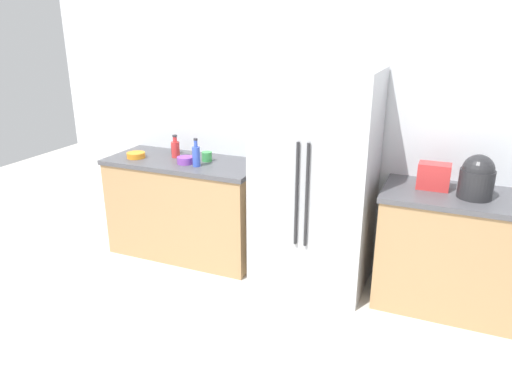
# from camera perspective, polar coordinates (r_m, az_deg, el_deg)

# --- Properties ---
(ground_plane) EXTENTS (10.56, 10.56, 0.00)m
(ground_plane) POSITION_cam_1_polar(r_m,az_deg,el_deg) (3.27, -4.51, -21.27)
(ground_plane) COLOR beige
(kitchen_back_panel) EXTENTS (5.28, 0.10, 2.97)m
(kitchen_back_panel) POSITION_cam_1_polar(r_m,az_deg,el_deg) (4.24, 6.62, 10.69)
(kitchen_back_panel) COLOR silver
(kitchen_back_panel) RESTS_ON ground_plane
(counter_left) EXTENTS (1.45, 0.65, 0.94)m
(counter_left) POSITION_cam_1_polar(r_m,az_deg,el_deg) (4.61, -8.29, -1.80)
(counter_left) COLOR tan
(counter_left) RESTS_ON ground_plane
(counter_right) EXTENTS (1.44, 0.65, 0.94)m
(counter_right) POSITION_cam_1_polar(r_m,az_deg,el_deg) (4.02, 24.66, -6.81)
(counter_right) COLOR tan
(counter_right) RESTS_ON ground_plane
(refrigerator) EXTENTS (0.93, 0.72, 1.81)m
(refrigerator) POSITION_cam_1_polar(r_m,az_deg,el_deg) (3.94, 7.07, 1.26)
(refrigerator) COLOR #B2B5BA
(refrigerator) RESTS_ON ground_plane
(toaster) EXTENTS (0.23, 0.14, 0.20)m
(toaster) POSITION_cam_1_polar(r_m,az_deg,el_deg) (3.86, 20.43, 1.78)
(toaster) COLOR red
(toaster) RESTS_ON counter_right
(rice_cooker) EXTENTS (0.24, 0.24, 0.32)m
(rice_cooker) POSITION_cam_1_polar(r_m,az_deg,el_deg) (3.76, 24.86, 1.60)
(rice_cooker) COLOR #262628
(rice_cooker) RESTS_ON counter_right
(bottle_a) EXTENTS (0.08, 0.08, 0.21)m
(bottle_a) POSITION_cam_1_polar(r_m,az_deg,el_deg) (4.55, -9.58, 5.15)
(bottle_a) COLOR red
(bottle_a) RESTS_ON counter_left
(bottle_b) EXTENTS (0.07, 0.07, 0.25)m
(bottle_b) POSITION_cam_1_polar(r_m,az_deg,el_deg) (4.23, -7.15, 4.35)
(bottle_b) COLOR blue
(bottle_b) RESTS_ON counter_left
(cup_a) EXTENTS (0.09, 0.09, 0.09)m
(cup_a) POSITION_cam_1_polar(r_m,az_deg,el_deg) (4.39, -5.88, 4.24)
(cup_a) COLOR green
(cup_a) RESTS_ON counter_left
(cup_b) EXTENTS (0.07, 0.07, 0.09)m
(cup_b) POSITION_cam_1_polar(r_m,az_deg,el_deg) (4.69, -9.67, 5.04)
(cup_b) COLOR black
(cup_b) RESTS_ON counter_left
(bowl_a) EXTENTS (0.15, 0.15, 0.06)m
(bowl_a) POSITION_cam_1_polar(r_m,az_deg,el_deg) (4.34, -8.42, 3.78)
(bowl_a) COLOR purple
(bowl_a) RESTS_ON counter_left
(bowl_b) EXTENTS (0.17, 0.17, 0.05)m
(bowl_b) POSITION_cam_1_polar(r_m,az_deg,el_deg) (4.62, -14.12, 4.28)
(bowl_b) COLOR orange
(bowl_b) RESTS_ON counter_left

